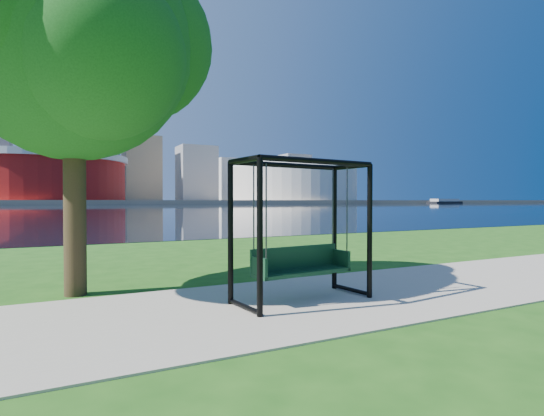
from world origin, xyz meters
TOP-DOWN VIEW (x-y plane):
  - ground at (0.00, 0.00)m, footprint 900.00×900.00m
  - path at (0.00, -0.50)m, footprint 120.00×4.00m
  - river at (0.00, 102.00)m, footprint 900.00×180.00m
  - far_bank at (0.00, 306.00)m, footprint 900.00×228.00m
  - stadium at (-10.00, 235.00)m, footprint 83.00×83.00m
  - arena at (135.00, 235.00)m, footprint 84.00×84.00m
  - skyline at (-4.27, 319.39)m, footprint 392.00×66.00m
  - swing at (0.60, -0.48)m, footprint 2.61×1.34m
  - park_tree at (-3.10, 2.04)m, footprint 5.82×5.26m
  - barge at (218.21, 183.59)m, footprint 29.03×11.31m

SIDE VIEW (x-z plane):
  - ground at x=0.00m, z-range 0.00..0.00m
  - river at x=0.00m, z-range 0.00..0.02m
  - path at x=0.00m, z-range 0.00..0.03m
  - far_bank at x=0.00m, z-range 0.00..2.00m
  - swing at x=0.60m, z-range -0.04..2.53m
  - barge at x=218.21m, z-range -0.13..2.70m
  - park_tree at x=-3.10m, z-range 1.41..8.64m
  - stadium at x=-10.00m, z-range -1.77..30.23m
  - arena at x=135.00m, z-range 2.59..29.15m
  - skyline at x=-4.27m, z-range -12.36..84.14m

